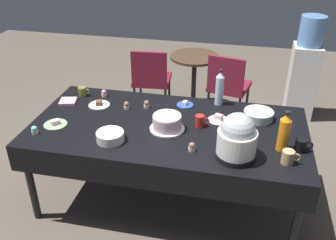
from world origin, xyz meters
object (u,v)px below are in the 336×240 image
at_px(cupcake_mint, 127,105).
at_px(maroon_chair_left, 151,77).
at_px(dessert_plate_cream, 218,119).
at_px(coffee_mug_olive, 83,91).
at_px(glass_salad_bowl, 258,115).
at_px(maroon_chair_right, 228,83).
at_px(slow_cooker, 237,138).
at_px(coffee_mug_red, 200,121).
at_px(potluck_table, 168,132).
at_px(ceramic_snack_bowl, 110,136).
at_px(coffee_mug_tan, 288,157).
at_px(cupcake_berry, 225,127).
at_px(cupcake_rose, 35,130).
at_px(cupcake_vanilla, 192,147).
at_px(water_cooler, 304,71).
at_px(dessert_plate_cobalt, 185,104).
at_px(soda_bottle_water, 220,88).
at_px(frosted_layer_cake, 167,123).
at_px(soda_bottle_orange_juice, 284,132).
at_px(coffee_mug_black, 301,145).
at_px(dessert_plate_sage, 55,124).
at_px(cupcake_lemon, 104,93).
at_px(dessert_plate_white, 99,104).
at_px(cupcake_cocoa, 147,104).
at_px(round_cafe_table, 194,73).

distance_m(cupcake_mint, maroon_chair_left, 1.36).
relative_size(dessert_plate_cream, coffee_mug_olive, 1.52).
bearing_deg(glass_salad_bowl, maroon_chair_right, 104.30).
distance_m(slow_cooker, coffee_mug_red, 0.49).
relative_size(potluck_table, coffee_mug_olive, 19.52).
bearing_deg(ceramic_snack_bowl, coffee_mug_tan, -0.54).
bearing_deg(maroon_chair_left, slow_cooker, -59.46).
bearing_deg(cupcake_berry, ceramic_snack_bowl, -157.93).
xyz_separation_m(glass_salad_bowl, cupcake_rose, (-1.68, -0.61, -0.00)).
relative_size(slow_cooker, cupcake_vanilla, 5.07).
height_order(coffee_mug_tan, maroon_chair_left, maroon_chair_left).
height_order(coffee_mug_red, water_cooler, water_cooler).
height_order(ceramic_snack_bowl, coffee_mug_tan, coffee_mug_tan).
bearing_deg(cupcake_rose, dessert_plate_cobalt, 34.41).
bearing_deg(soda_bottle_water, frosted_layer_cake, -123.94).
relative_size(soda_bottle_orange_juice, coffee_mug_black, 2.46).
height_order(dessert_plate_sage, cupcake_vanilla, cupcake_vanilla).
bearing_deg(dessert_plate_cream, cupcake_berry, -66.40).
bearing_deg(ceramic_snack_bowl, frosted_layer_cake, 33.69).
bearing_deg(glass_salad_bowl, cupcake_lemon, 174.71).
bearing_deg(dessert_plate_cream, slow_cooker, -71.52).
bearing_deg(cupcake_lemon, glass_salad_bowl, -5.29).
xyz_separation_m(dessert_plate_cream, cupcake_mint, (-0.80, 0.04, 0.02)).
relative_size(coffee_mug_tan, maroon_chair_right, 0.15).
height_order(cupcake_mint, cupcake_rose, same).
xyz_separation_m(cupcake_rose, coffee_mug_red, (1.23, 0.38, 0.02)).
relative_size(potluck_table, coffee_mug_black, 17.46).
height_order(cupcake_rose, cupcake_lemon, same).
xyz_separation_m(dessert_plate_cobalt, coffee_mug_black, (0.94, -0.53, 0.04)).
height_order(dessert_plate_cobalt, coffee_mug_olive, coffee_mug_olive).
height_order(potluck_table, coffee_mug_black, coffee_mug_black).
relative_size(ceramic_snack_bowl, dessert_plate_cream, 1.21).
bearing_deg(coffee_mug_black, cupcake_vanilla, -167.81).
bearing_deg(soda_bottle_water, maroon_chair_right, 88.68).
height_order(dessert_plate_white, coffee_mug_red, coffee_mug_red).
xyz_separation_m(ceramic_snack_bowl, maroon_chair_left, (-0.17, 1.84, -0.30)).
relative_size(cupcake_vanilla, cupcake_cocoa, 1.00).
xyz_separation_m(round_cafe_table, water_cooler, (1.30, 0.11, 0.09)).
xyz_separation_m(slow_cooker, coffee_mug_olive, (-1.44, 0.70, -0.11)).
bearing_deg(cupcake_lemon, dessert_plate_sage, -108.73).
distance_m(slow_cooker, cupcake_rose, 1.54).
bearing_deg(slow_cooker, dessert_plate_white, 156.05).
bearing_deg(frosted_layer_cake, ceramic_snack_bowl, -146.31).
height_order(cupcake_vanilla, cupcake_berry, same).
xyz_separation_m(dessert_plate_sage, coffee_mug_olive, (-0.00, 0.55, 0.03)).
height_order(soda_bottle_water, maroon_chair_left, soda_bottle_water).
bearing_deg(round_cafe_table, cupcake_rose, -113.90).
xyz_separation_m(potluck_table, maroon_chair_left, (-0.54, 1.53, -0.20)).
height_order(dessert_plate_cream, round_cafe_table, dessert_plate_cream).
distance_m(cupcake_lemon, water_cooler, 2.44).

